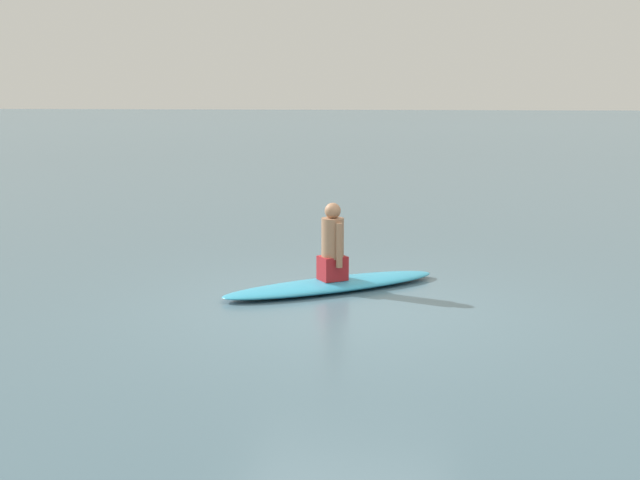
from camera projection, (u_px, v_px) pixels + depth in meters
name	position (u px, v px, depth m)	size (l,w,h in m)	color
ground_plane	(342.00, 308.00, 8.70)	(400.00, 400.00, 0.00)	slate
surfboard	(332.00, 285.00, 9.55)	(2.89, 0.67, 0.12)	#339EC6
person_paddler	(333.00, 245.00, 9.46)	(0.40, 0.41, 0.95)	#A51E23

